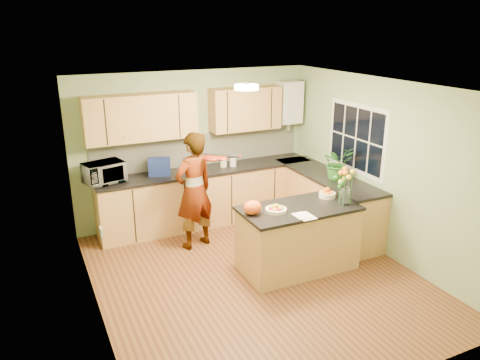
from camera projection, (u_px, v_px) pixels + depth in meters
name	position (u px, v px, depth m)	size (l,w,h in m)	color
floor	(255.00, 277.00, 6.21)	(4.50, 4.50, 0.00)	#582D19
ceiling	(258.00, 87.00, 5.42)	(4.00, 4.50, 0.02)	white
wall_back	(195.00, 147.00, 7.74)	(4.00, 0.02, 2.50)	#8FA777
wall_front	(380.00, 270.00, 3.89)	(4.00, 0.02, 2.50)	#8FA777
wall_left	(91.00, 215.00, 5.01)	(0.02, 4.50, 2.50)	#8FA777
wall_right	(382.00, 168.00, 6.62)	(0.02, 4.50, 2.50)	#8FA777
back_counter	(208.00, 196.00, 7.77)	(3.64, 0.62, 0.94)	#B88549
right_counter	(326.00, 203.00, 7.48)	(0.62, 2.24, 0.94)	#B88549
splashback	(201.00, 149.00, 7.79)	(3.60, 0.02, 0.52)	beige
upper_cabinets	(186.00, 114.00, 7.33)	(3.20, 0.34, 0.70)	#B88549
boiler	(289.00, 102.00, 8.09)	(0.40, 0.30, 0.86)	silver
window_right	(356.00, 138.00, 7.04)	(0.01, 1.30, 1.05)	silver
light_switch	(101.00, 232.00, 4.48)	(0.02, 0.09, 0.09)	silver
ceiling_lamp	(246.00, 87.00, 5.69)	(0.30, 0.30, 0.07)	#FFEABF
peninsula_island	(298.00, 238.00, 6.30)	(1.57, 0.80, 0.90)	#B88549
fruit_dish	(276.00, 209.00, 6.01)	(0.28, 0.28, 0.10)	beige
orange_bowl	(327.00, 193.00, 6.49)	(0.23, 0.23, 0.13)	beige
flower_vase	(346.00, 179.00, 6.13)	(0.29, 0.29, 0.54)	silver
orange_bag	(253.00, 208.00, 5.91)	(0.24, 0.20, 0.18)	#F55314
papers	(305.00, 216.00, 5.86)	(0.20, 0.27, 0.01)	white
violinist	(194.00, 191.00, 6.81)	(0.64, 0.42, 1.75)	tan
violin	(212.00, 158.00, 6.53)	(0.55, 0.22, 0.11)	#4B0904
microwave	(104.00, 173.00, 6.92)	(0.57, 0.39, 0.31)	silver
blue_box	(159.00, 167.00, 7.30)	(0.33, 0.24, 0.26)	navy
kettle	(195.00, 163.00, 7.52)	(0.15, 0.15, 0.29)	silver
jar_cream	(223.00, 162.00, 7.72)	(0.11, 0.11, 0.17)	beige
jar_white	(233.00, 161.00, 7.75)	(0.11, 0.11, 0.17)	silver
potted_plant	(337.00, 163.00, 7.06)	(0.46, 0.40, 0.51)	#286A23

